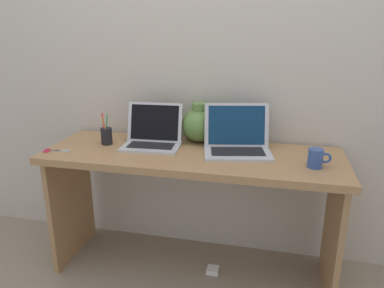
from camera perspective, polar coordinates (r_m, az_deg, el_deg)
ground_plane at (r=2.38m, az=-0.00°, el=-18.72°), size 6.00×6.00×0.00m
back_wall at (r=2.23m, az=1.87°, el=12.27°), size 4.40×0.04×2.40m
desk at (r=2.08m, az=-0.00°, el=-5.37°), size 1.64×0.55×0.75m
laptop_left at (r=2.13m, az=-6.07°, el=1.43°), size 0.34×0.26×0.24m
laptop_right at (r=2.04m, az=7.01°, el=0.69°), size 0.40×0.33×0.26m
green_vase at (r=2.19m, az=1.27°, el=3.10°), size 0.23×0.23×0.23m
coffee_mug at (r=1.90m, az=18.71°, el=-2.10°), size 0.11×0.07×0.10m
pen_cup at (r=2.21m, az=-13.16°, el=1.30°), size 0.07×0.07×0.19m
scissors at (r=2.19m, az=-20.91°, el=-0.95°), size 0.15×0.07×0.01m
power_brick at (r=2.34m, az=3.24°, el=-18.98°), size 0.07×0.07×0.03m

